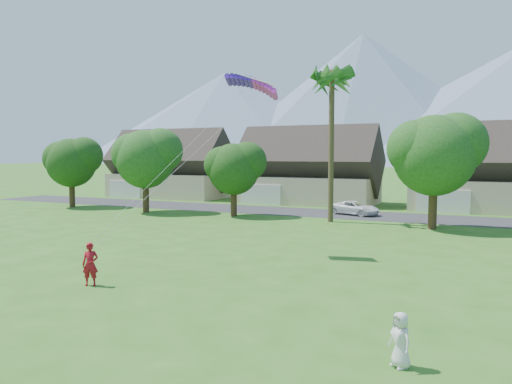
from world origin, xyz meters
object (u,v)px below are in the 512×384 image
Objects in this scene: parafoil_kite at (253,83)px; parked_car at (355,208)px; watcher at (400,340)px; kite_flyer at (90,264)px.

parked_car is at bearing 76.09° from parafoil_kite.
parafoil_kite is at bearing 169.43° from watcher.
kite_flyer is 0.58× the size of parafoil_kite.
kite_flyer is 13.48m from watcher.
kite_flyer is 29.44m from parked_car.
parafoil_kite reaches higher than watcher.
parked_car is (-9.27, 31.88, -0.10)m from watcher.
parafoil_kite is (-0.86, -19.71, 8.86)m from parked_car.
parked_car is 1.45× the size of parafoil_kite.
parafoil_kite is (3.08, 9.46, 8.58)m from kite_flyer.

